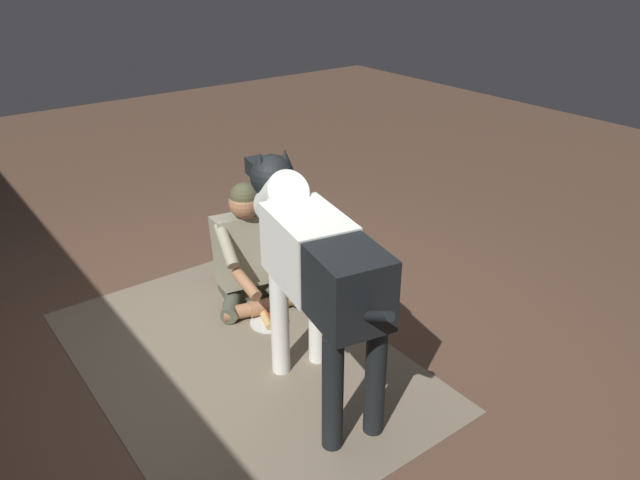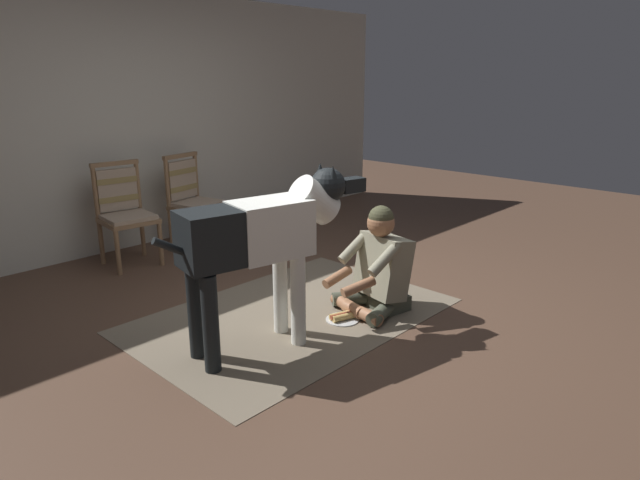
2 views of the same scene
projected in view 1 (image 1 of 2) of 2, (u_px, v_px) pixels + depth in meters
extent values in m
plane|color=brown|center=(232.00, 341.00, 3.72)|extent=(13.06, 13.06, 0.00)
cube|color=#746755|center=(239.00, 358.00, 3.56)|extent=(2.33, 1.58, 0.01)
cube|color=#4B4F40|center=(246.00, 284.00, 4.21)|extent=(0.30, 0.38, 0.12)
cylinder|color=#4B4F40|center=(276.00, 289.00, 4.14)|extent=(0.41, 0.20, 0.11)
cylinder|color=#A56F4C|center=(275.00, 303.00, 3.99)|extent=(0.14, 0.37, 0.09)
cylinder|color=#4B4F40|center=(232.00, 300.00, 4.01)|extent=(0.39, 0.32, 0.11)
cylinder|color=#A56F4C|center=(250.00, 309.00, 3.92)|extent=(0.19, 0.37, 0.09)
cube|color=gray|center=(246.00, 249.00, 4.05)|extent=(0.36, 0.45, 0.50)
cylinder|color=gray|center=(278.00, 235.00, 3.94)|extent=(0.30, 0.13, 0.24)
cylinder|color=#A56F4C|center=(284.00, 275.00, 3.84)|extent=(0.28, 0.16, 0.12)
cylinder|color=gray|center=(226.00, 245.00, 3.80)|extent=(0.30, 0.13, 0.24)
cylinder|color=#A56F4C|center=(246.00, 284.00, 3.74)|extent=(0.27, 0.08, 0.12)
sphere|color=#A56F4C|center=(245.00, 203.00, 3.86)|extent=(0.21, 0.21, 0.21)
sphere|color=#43432C|center=(245.00, 197.00, 3.85)|extent=(0.19, 0.19, 0.19)
cylinder|color=white|center=(280.00, 324.00, 3.33)|extent=(0.10, 0.10, 0.63)
cylinder|color=white|center=(317.00, 314.00, 3.41)|extent=(0.10, 0.10, 0.63)
cylinder|color=black|center=(333.00, 393.00, 2.81)|extent=(0.10, 0.10, 0.63)
cylinder|color=black|center=(375.00, 379.00, 2.90)|extent=(0.10, 0.10, 0.63)
cube|color=white|center=(308.00, 248.00, 3.04)|extent=(0.55, 0.42, 0.37)
cube|color=black|center=(344.00, 283.00, 2.73)|extent=(0.49, 0.39, 0.35)
cylinder|color=white|center=(281.00, 198.00, 3.26)|extent=(0.40, 0.29, 0.35)
sphere|color=black|center=(272.00, 176.00, 3.31)|extent=(0.24, 0.24, 0.24)
cube|color=black|center=(259.00, 168.00, 3.48)|extent=(0.20, 0.14, 0.10)
cone|color=black|center=(260.00, 163.00, 3.23)|extent=(0.10, 0.10, 0.11)
cone|color=black|center=(285.00, 159.00, 3.29)|extent=(0.10, 0.10, 0.11)
cylinder|color=black|center=(370.00, 316.00, 2.56)|extent=(0.33, 0.11, 0.21)
cylinder|color=silver|center=(270.00, 323.00, 3.88)|extent=(0.25, 0.25, 0.01)
cylinder|color=tan|center=(273.00, 318.00, 3.88)|extent=(0.19, 0.10, 0.05)
cylinder|color=tan|center=(266.00, 319.00, 3.86)|extent=(0.19, 0.10, 0.05)
cylinder|color=#943B26|center=(269.00, 318.00, 3.87)|extent=(0.20, 0.09, 0.04)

